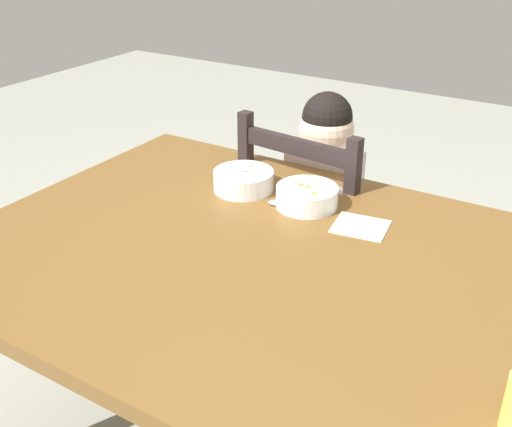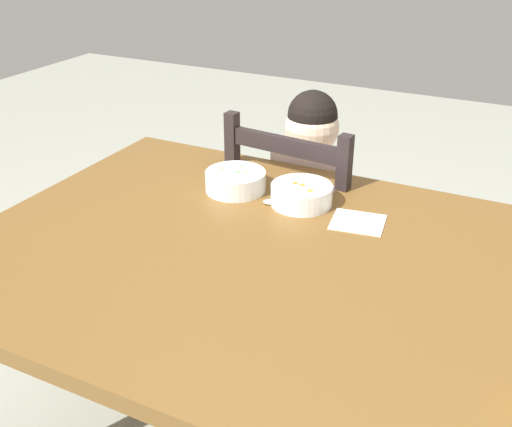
{
  "view_description": "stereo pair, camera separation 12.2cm",
  "coord_description": "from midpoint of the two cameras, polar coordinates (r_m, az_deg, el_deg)",
  "views": [
    {
      "loc": [
        0.64,
        -1.06,
        1.45
      ],
      "look_at": [
        -0.06,
        0.08,
        0.76
      ],
      "focal_mm": 43.04,
      "sensor_mm": 36.0,
      "label": 1
    },
    {
      "loc": [
        0.54,
        -1.11,
        1.45
      ],
      "look_at": [
        -0.06,
        0.08,
        0.76
      ],
      "focal_mm": 43.04,
      "sensor_mm": 36.0,
      "label": 2
    }
  ],
  "objects": [
    {
      "name": "bowl_of_carrots",
      "position": [
        1.65,
        6.87,
        1.59
      ],
      "size": [
        0.17,
        0.17,
        0.06
      ],
      "color": "white",
      "rests_on": "dining_table"
    },
    {
      "name": "bowl_of_peas",
      "position": [
        1.73,
        0.85,
        3.12
      ],
      "size": [
        0.17,
        0.17,
        0.06
      ],
      "color": "white",
      "rests_on": "dining_table"
    },
    {
      "name": "paper_napkin",
      "position": [
        1.58,
        11.89,
        -1.24
      ],
      "size": [
        0.15,
        0.14,
        0.0
      ],
      "primitive_type": "cube",
      "rotation": [
        0.0,
        0.0,
        0.14
      ],
      "color": "white",
      "rests_on": "dining_table"
    },
    {
      "name": "dining_chair",
      "position": [
        2.08,
        7.32,
        -2.6
      ],
      "size": [
        0.46,
        0.46,
        0.88
      ],
      "color": "black",
      "rests_on": "ground"
    },
    {
      "name": "spoon",
      "position": [
        1.66,
        4.7,
        0.91
      ],
      "size": [
        0.13,
        0.08,
        0.01
      ],
      "color": "silver",
      "rests_on": "dining_table"
    },
    {
      "name": "dining_table",
      "position": [
        1.48,
        2.67,
        -6.5
      ],
      "size": [
        1.42,
        1.05,
        0.71
      ],
      "color": "brown",
      "rests_on": "ground"
    },
    {
      "name": "child_figure",
      "position": [
        1.98,
        7.69,
        1.98
      ],
      "size": [
        0.32,
        0.31,
        0.94
      ],
      "color": "silver",
      "rests_on": "ground"
    }
  ]
}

